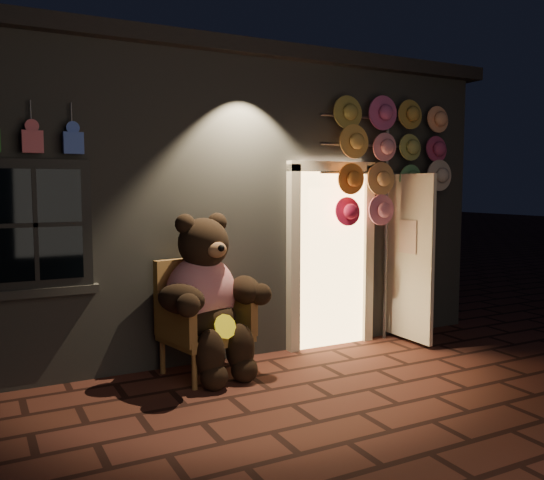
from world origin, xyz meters
TOP-DOWN VIEW (x-y plane):
  - ground at (0.00, 0.00)m, footprint 60.00×60.00m
  - shop_building at (0.00, 3.99)m, footprint 7.30×5.95m
  - wicker_armchair at (-0.39, 1.21)m, footprint 0.92×0.86m
  - teddy_bear at (-0.37, 1.07)m, footprint 1.17×1.02m
  - hat_rack at (2.08, 1.28)m, footprint 1.85×0.22m

SIDE VIEW (x-z plane):
  - ground at x=0.00m, z-range 0.00..0.00m
  - wicker_armchair at x=-0.39m, z-range 0.00..1.16m
  - teddy_bear at x=-0.37m, z-range -0.02..1.63m
  - shop_building at x=0.00m, z-range -0.02..3.49m
  - hat_rack at x=2.08m, z-range 0.78..3.74m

